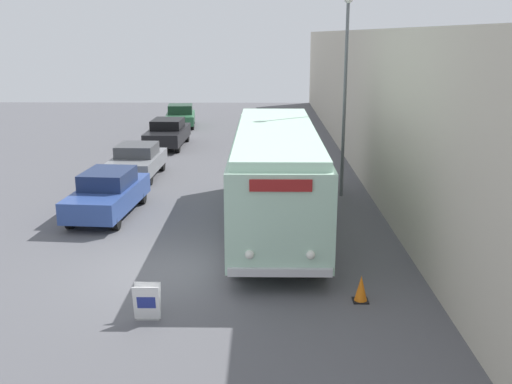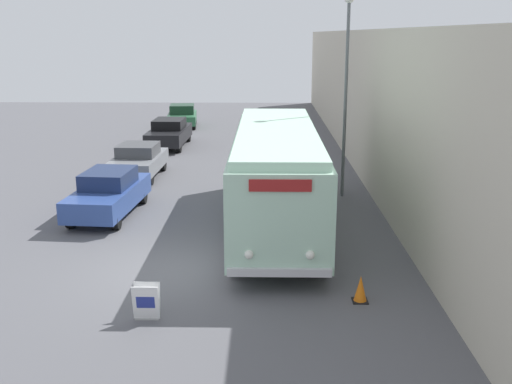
{
  "view_description": "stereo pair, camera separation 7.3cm",
  "coord_description": "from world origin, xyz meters",
  "px_view_note": "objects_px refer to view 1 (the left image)",
  "views": [
    {
      "loc": [
        2.36,
        -14.64,
        6.04
      ],
      "look_at": [
        2.15,
        1.23,
        1.84
      ],
      "focal_mm": 42.0,
      "sensor_mm": 36.0,
      "label": 1
    },
    {
      "loc": [
        2.43,
        -14.64,
        6.04
      ],
      "look_at": [
        2.15,
        1.23,
        1.84
      ],
      "focal_mm": 42.0,
      "sensor_mm": 36.0,
      "label": 2
    }
  ],
  "objects_px": {
    "parked_car_distant": "(181,116)",
    "parked_car_near": "(108,193)",
    "sign_board": "(147,302)",
    "traffic_cone": "(361,289)",
    "streetlamp": "(346,71)",
    "vintage_bus": "(276,172)",
    "parked_car_mid": "(137,160)",
    "parked_car_far": "(168,133)"
  },
  "relations": [
    {
      "from": "parked_car_distant",
      "to": "parked_car_near",
      "type": "bearing_deg",
      "value": -94.76
    },
    {
      "from": "sign_board",
      "to": "traffic_cone",
      "type": "xyz_separation_m",
      "value": [
        4.81,
        0.96,
        -0.08
      ]
    },
    {
      "from": "streetlamp",
      "to": "parked_car_near",
      "type": "relative_size",
      "value": 1.63
    },
    {
      "from": "vintage_bus",
      "to": "parked_car_mid",
      "type": "relative_size",
      "value": 2.61
    },
    {
      "from": "vintage_bus",
      "to": "streetlamp",
      "type": "xyz_separation_m",
      "value": [
        2.6,
        3.8,
        2.93
      ]
    },
    {
      "from": "parked_car_near",
      "to": "parked_car_distant",
      "type": "xyz_separation_m",
      "value": [
        -0.27,
        20.28,
        -0.04
      ]
    },
    {
      "from": "parked_car_far",
      "to": "traffic_cone",
      "type": "height_order",
      "value": "parked_car_far"
    },
    {
      "from": "vintage_bus",
      "to": "parked_car_near",
      "type": "height_order",
      "value": "vintage_bus"
    },
    {
      "from": "vintage_bus",
      "to": "traffic_cone",
      "type": "xyz_separation_m",
      "value": [
        1.88,
        -5.63,
        -1.49
      ]
    },
    {
      "from": "sign_board",
      "to": "parked_car_distant",
      "type": "distance_m",
      "value": 28.2
    },
    {
      "from": "sign_board",
      "to": "vintage_bus",
      "type": "bearing_deg",
      "value": 66.08
    },
    {
      "from": "parked_car_mid",
      "to": "sign_board",
      "type": "bearing_deg",
      "value": -75.68
    },
    {
      "from": "vintage_bus",
      "to": "parked_car_near",
      "type": "bearing_deg",
      "value": 168.47
    },
    {
      "from": "vintage_bus",
      "to": "streetlamp",
      "type": "relative_size",
      "value": 1.44
    },
    {
      "from": "parked_car_far",
      "to": "sign_board",
      "type": "bearing_deg",
      "value": -81.15
    },
    {
      "from": "parked_car_mid",
      "to": "traffic_cone",
      "type": "bearing_deg",
      "value": -56.15
    },
    {
      "from": "streetlamp",
      "to": "parked_car_distant",
      "type": "xyz_separation_m",
      "value": [
        -8.59,
        17.64,
        -4.0
      ]
    },
    {
      "from": "parked_car_distant",
      "to": "sign_board",
      "type": "bearing_deg",
      "value": -89.28
    },
    {
      "from": "parked_car_distant",
      "to": "traffic_cone",
      "type": "xyz_separation_m",
      "value": [
        7.87,
        -27.08,
        -0.42
      ]
    },
    {
      "from": "parked_car_mid",
      "to": "traffic_cone",
      "type": "height_order",
      "value": "parked_car_mid"
    },
    {
      "from": "parked_car_far",
      "to": "traffic_cone",
      "type": "xyz_separation_m",
      "value": [
        7.58,
        -19.73,
        -0.46
      ]
    },
    {
      "from": "streetlamp",
      "to": "parked_car_mid",
      "type": "bearing_deg",
      "value": 160.59
    },
    {
      "from": "sign_board",
      "to": "parked_car_near",
      "type": "distance_m",
      "value": 8.25
    },
    {
      "from": "streetlamp",
      "to": "traffic_cone",
      "type": "bearing_deg",
      "value": -94.35
    },
    {
      "from": "traffic_cone",
      "to": "streetlamp",
      "type": "bearing_deg",
      "value": 85.65
    },
    {
      "from": "sign_board",
      "to": "parked_car_distant",
      "type": "xyz_separation_m",
      "value": [
        -3.06,
        28.03,
        0.35
      ]
    },
    {
      "from": "vintage_bus",
      "to": "parked_car_near",
      "type": "xyz_separation_m",
      "value": [
        -5.72,
        1.17,
        -1.03
      ]
    },
    {
      "from": "vintage_bus",
      "to": "parked_car_distant",
      "type": "relative_size",
      "value": 2.58
    },
    {
      "from": "streetlamp",
      "to": "parked_car_near",
      "type": "distance_m",
      "value": 9.58
    },
    {
      "from": "sign_board",
      "to": "parked_car_mid",
      "type": "xyz_separation_m",
      "value": [
        -2.96,
        13.38,
        0.36
      ]
    },
    {
      "from": "streetlamp",
      "to": "traffic_cone",
      "type": "distance_m",
      "value": 10.45
    },
    {
      "from": "parked_car_mid",
      "to": "parked_car_far",
      "type": "height_order",
      "value": "parked_car_far"
    },
    {
      "from": "streetlamp",
      "to": "traffic_cone",
      "type": "relative_size",
      "value": 11.67
    },
    {
      "from": "streetlamp",
      "to": "parked_car_near",
      "type": "height_order",
      "value": "streetlamp"
    },
    {
      "from": "parked_car_mid",
      "to": "parked_car_far",
      "type": "relative_size",
      "value": 0.87
    },
    {
      "from": "vintage_bus",
      "to": "parked_car_far",
      "type": "height_order",
      "value": "vintage_bus"
    },
    {
      "from": "vintage_bus",
      "to": "streetlamp",
      "type": "height_order",
      "value": "streetlamp"
    },
    {
      "from": "traffic_cone",
      "to": "sign_board",
      "type": "bearing_deg",
      "value": -168.75
    },
    {
      "from": "sign_board",
      "to": "streetlamp",
      "type": "distance_m",
      "value": 12.54
    },
    {
      "from": "vintage_bus",
      "to": "traffic_cone",
      "type": "relative_size",
      "value": 16.85
    },
    {
      "from": "parked_car_mid",
      "to": "traffic_cone",
      "type": "relative_size",
      "value": 6.45
    },
    {
      "from": "sign_board",
      "to": "parked_car_mid",
      "type": "bearing_deg",
      "value": 102.48
    }
  ]
}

